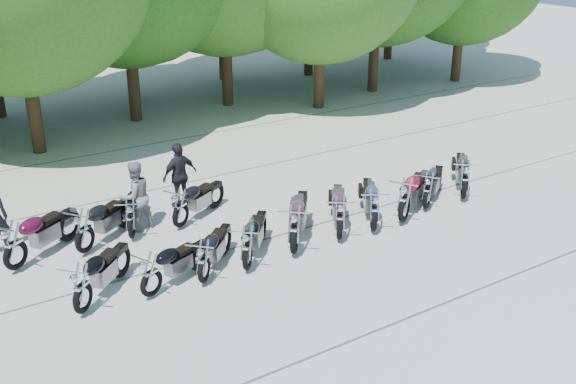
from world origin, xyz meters
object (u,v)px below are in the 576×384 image
motorcycle_0 (81,287)px  motorcycle_13 (180,207)px  motorcycle_2 (203,260)px  motorcycle_8 (428,189)px  motorcycle_10 (14,244)px  rider_1 (135,196)px  motorcycle_3 (247,246)px  motorcycle_11 (84,230)px  motorcycle_4 (294,228)px  motorcycle_9 (465,178)px  motorcycle_12 (131,217)px  rider_2 (180,175)px  motorcycle_5 (340,217)px  motorcycle_7 (405,199)px  motorcycle_1 (151,273)px

motorcycle_0 → motorcycle_13: bearing=-94.7°
motorcycle_0 → motorcycle_2: 2.53m
motorcycle_8 → motorcycle_13: size_ratio=0.99×
motorcycle_10 → rider_1: 3.12m
motorcycle_3 → motorcycle_10: size_ratio=0.91×
motorcycle_3 → motorcycle_11: 3.88m
motorcycle_4 → motorcycle_9: size_ratio=1.06×
motorcycle_8 → motorcycle_12: (-7.24, 2.60, -0.01)m
motorcycle_8 → motorcycle_12: 7.69m
motorcycle_4 → rider_2: bearing=-36.3°
motorcycle_3 → motorcycle_5: 2.60m
motorcycle_0 → motorcycle_9: bearing=-133.0°
motorcycle_4 → motorcycle_12: motorcycle_4 is taller
motorcycle_0 → motorcycle_9: size_ratio=0.95×
motorcycle_2 → motorcycle_10: motorcycle_10 is taller
motorcycle_7 → motorcycle_4: bearing=57.8°
motorcycle_1 → rider_2: rider_2 is taller
motorcycle_13 → rider_2: bearing=-53.9°
motorcycle_4 → motorcycle_5: (1.32, 0.03, -0.05)m
motorcycle_12 → motorcycle_8: bearing=-172.9°
motorcycle_5 → motorcycle_10: (-6.88, 2.67, 0.02)m
motorcycle_12 → rider_1: bearing=-97.4°
motorcycle_5 → motorcycle_8: bearing=-140.7°
motorcycle_3 → motorcycle_0: bearing=38.4°
motorcycle_5 → motorcycle_13: (-2.92, 2.71, -0.04)m
motorcycle_2 → motorcycle_3: bearing=-135.1°
motorcycle_4 → motorcycle_10: size_ratio=1.04×
motorcycle_10 → rider_2: size_ratio=1.32×
motorcycle_13 → motorcycle_5: bearing=-161.9°
motorcycle_11 → rider_1: size_ratio=1.26×
rider_1 → motorcycle_12: bearing=44.6°
motorcycle_4 → motorcycle_10: motorcycle_4 is taller
motorcycle_3 → motorcycle_5: bearing=-136.0°
motorcycle_0 → motorcycle_1: size_ratio=1.08×
motorcycle_1 → motorcycle_11: 2.71m
motorcycle_1 → motorcycle_5: motorcycle_5 is taller
motorcycle_10 → motorcycle_13: motorcycle_10 is taller
motorcycle_0 → rider_1: size_ratio=1.23×
motorcycle_5 → motorcycle_2: bearing=36.8°
motorcycle_3 → motorcycle_7: motorcycle_7 is taller
motorcycle_0 → motorcycle_11: 2.64m
motorcycle_10 → motorcycle_13: 3.97m
motorcycle_7 → motorcycle_10: motorcycle_7 is taller
motorcycle_4 → rider_1: bearing=-13.0°
motorcycle_13 → rider_2: size_ratio=1.19×
motorcycle_2 → rider_2: (1.35, 4.10, 0.32)m
motorcycle_1 → motorcycle_5: (4.82, 0.01, 0.07)m
motorcycle_8 → rider_1: 7.57m
motorcycle_1 → motorcycle_5: size_ratio=0.89×
motorcycle_8 → motorcycle_9: (1.33, -0.05, 0.06)m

